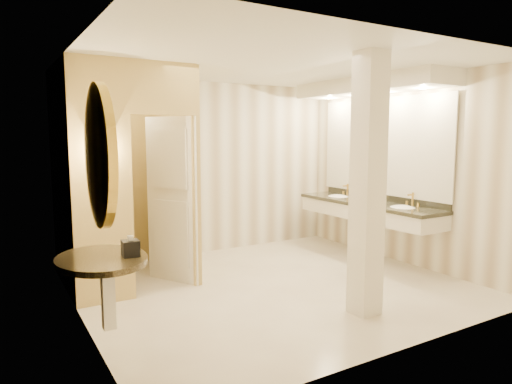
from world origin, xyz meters
The scene contains 16 objects.
floor centered at (0.00, 0.00, 0.00)m, with size 4.50×4.50×0.00m, color white.
ceiling centered at (0.00, 0.00, 2.70)m, with size 4.50×4.50×0.00m, color silver.
wall_back centered at (0.00, 2.00, 1.35)m, with size 4.50×0.02×2.70m, color white.
wall_front centered at (0.00, -2.00, 1.35)m, with size 4.50×0.02×2.70m, color white.
wall_left centered at (-2.25, 0.00, 1.35)m, with size 0.02×4.00×2.70m, color white.
wall_right centered at (2.25, 0.00, 1.35)m, with size 0.02×4.00×2.70m, color white.
toilet_closet centered at (-1.13, 0.97, 1.39)m, with size 1.50×1.55×2.70m.
wall_sconce centered at (-1.93, 0.43, 1.73)m, with size 0.14×0.14×0.42m.
vanity centered at (1.98, 0.40, 1.63)m, with size 0.75×2.68×2.09m.
console_shelf centered at (-2.21, -0.82, 1.34)m, with size 0.90×0.90×1.90m.
pillar centered at (0.35, -1.21, 1.35)m, with size 0.27×0.27×2.70m, color silver.
tissue_box centered at (-2.02, -0.92, 0.94)m, with size 0.13×0.13×0.13m, color black.
toilet centered at (-1.51, 1.75, 0.40)m, with size 0.45×0.78×0.80m, color white.
soap_bottle_a centered at (1.94, 0.57, 0.93)m, with size 0.05×0.05×0.12m, color beige.
soap_bottle_b centered at (1.86, 0.59, 0.93)m, with size 0.08×0.08×0.11m, color silver.
soap_bottle_c centered at (1.88, 0.38, 0.97)m, with size 0.07×0.07×0.19m, color #C6B28C.
Camera 1 is at (-3.01, -4.60, 1.86)m, focal length 32.00 mm.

